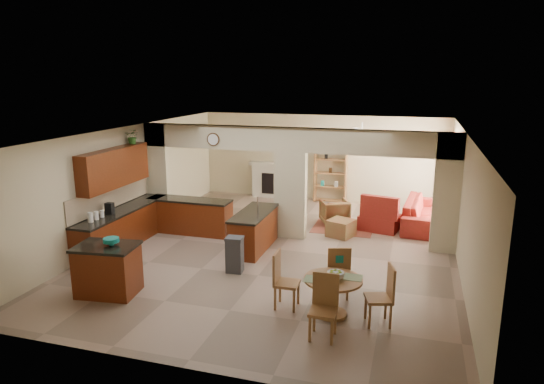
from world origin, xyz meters
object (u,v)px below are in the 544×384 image
(kitchen_island, at_px, (108,270))
(dining_table, at_px, (333,290))
(sofa, at_px, (425,213))
(armchair, at_px, (335,212))

(kitchen_island, xyz_separation_m, dining_table, (4.20, 0.36, -0.02))
(dining_table, bearing_deg, sofa, 75.03)
(kitchen_island, bearing_deg, sofa, 39.84)
(armchair, bearing_deg, sofa, 165.70)
(dining_table, bearing_deg, kitchen_island, -175.09)
(dining_table, bearing_deg, armchair, 99.20)
(armchair, bearing_deg, kitchen_island, 34.89)
(kitchen_island, bearing_deg, armchair, 52.55)
(dining_table, relative_size, armchair, 1.34)
(kitchen_island, relative_size, armchair, 1.61)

